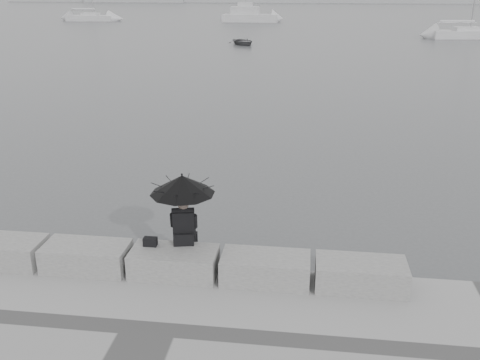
# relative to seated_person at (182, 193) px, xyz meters

# --- Properties ---
(ground) EXTENTS (360.00, 360.00, 0.00)m
(ground) POSITION_rel_seated_person_xyz_m (-0.12, 0.10, -2.01)
(ground) COLOR #46484B
(ground) RESTS_ON ground
(stone_block_far_left) EXTENTS (1.60, 0.80, 0.50)m
(stone_block_far_left) POSITION_rel_seated_person_xyz_m (-3.52, -0.35, -1.26)
(stone_block_far_left) COLOR slate
(stone_block_far_left) RESTS_ON promenade
(stone_block_left) EXTENTS (1.60, 0.80, 0.50)m
(stone_block_left) POSITION_rel_seated_person_xyz_m (-1.82, -0.35, -1.26)
(stone_block_left) COLOR slate
(stone_block_left) RESTS_ON promenade
(stone_block_centre) EXTENTS (1.60, 0.80, 0.50)m
(stone_block_centre) POSITION_rel_seated_person_xyz_m (-0.12, -0.35, -1.26)
(stone_block_centre) COLOR slate
(stone_block_centre) RESTS_ON promenade
(stone_block_right) EXTENTS (1.60, 0.80, 0.50)m
(stone_block_right) POSITION_rel_seated_person_xyz_m (1.58, -0.35, -1.26)
(stone_block_right) COLOR slate
(stone_block_right) RESTS_ON promenade
(stone_block_far_right) EXTENTS (1.60, 0.80, 0.50)m
(stone_block_far_right) POSITION_rel_seated_person_xyz_m (3.28, -0.35, -1.26)
(stone_block_far_right) COLOR slate
(stone_block_far_right) RESTS_ON promenade
(seated_person) EXTENTS (1.21, 1.21, 1.39)m
(seated_person) POSITION_rel_seated_person_xyz_m (0.00, 0.00, 0.00)
(seated_person) COLOR black
(seated_person) RESTS_ON stone_block_centre
(bag) EXTENTS (0.25, 0.14, 0.16)m
(bag) POSITION_rel_seated_person_xyz_m (-0.60, -0.21, -0.93)
(bag) COLOR black
(bag) RESTS_ON stone_block_centre
(sailboat_left) EXTENTS (7.29, 2.53, 12.90)m
(sailboat_left) POSITION_rel_seated_person_xyz_m (-31.61, 73.08, -1.48)
(sailboat_left) COLOR silver
(sailboat_left) RESTS_ON ground
(sailboat_right) EXTENTS (7.51, 3.39, 12.90)m
(sailboat_right) POSITION_rel_seated_person_xyz_m (18.43, 52.28, -1.48)
(sailboat_right) COLOR silver
(sailboat_right) RESTS_ON ground
(motor_cruiser) EXTENTS (8.29, 3.12, 4.50)m
(motor_cruiser) POSITION_rel_seated_person_xyz_m (-6.96, 73.94, -1.12)
(motor_cruiser) COLOR silver
(motor_cruiser) RESTS_ON ground
(dinghy) EXTENTS (3.52, 3.00, 0.56)m
(dinghy) POSITION_rel_seated_person_xyz_m (-4.21, 43.00, -1.73)
(dinghy) COLOR slate
(dinghy) RESTS_ON ground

